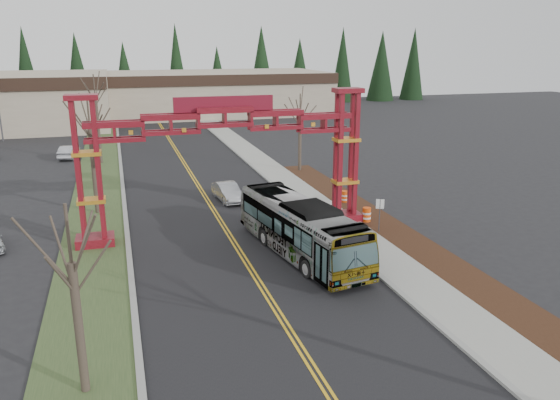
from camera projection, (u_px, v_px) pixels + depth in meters
name	position (u px, v px, depth m)	size (l,w,h in m)	color
road	(209.00, 203.00, 41.19)	(12.00, 110.00, 0.02)	black
lane_line_left	(208.00, 203.00, 41.15)	(0.12, 100.00, 0.01)	gold
lane_line_right	(211.00, 203.00, 41.21)	(0.12, 100.00, 0.01)	gold
curb_right	(287.00, 196.00, 42.87)	(0.30, 110.00, 0.15)	gray
sidewalk_right	(304.00, 194.00, 43.27)	(2.60, 110.00, 0.14)	gray
landscape_strip	(437.00, 260.00, 30.20)	(2.60, 50.00, 0.12)	black
grass_median	(98.00, 212.00, 38.96)	(4.00, 110.00, 0.08)	#304723
curb_left	(125.00, 209.00, 39.46)	(0.30, 110.00, 0.15)	gray
gateway_arch	(225.00, 140.00, 33.10)	(18.20, 1.60, 8.90)	#590B0F
retail_building_east	(212.00, 93.00, 93.57)	(38.00, 20.30, 7.00)	tan
conifer_treeline	(148.00, 72.00, 101.13)	(116.10, 5.60, 13.00)	black
transit_bus	(300.00, 228.00, 30.71)	(2.68, 11.44, 3.19)	#A0A3A8
silver_sedan	(228.00, 192.00, 41.66)	(1.45, 4.15, 1.37)	#A5A8AD
parked_car_far_a	(69.00, 152.00, 57.11)	(1.45, 4.15, 1.37)	#B4B5BC
bare_tree_median_near	(72.00, 264.00, 17.55)	(3.03, 3.03, 6.79)	#382D26
bare_tree_median_mid	(90.00, 127.00, 37.03)	(3.30, 3.30, 8.39)	#382D26
bare_tree_median_far	(95.00, 97.00, 53.12)	(3.27, 3.27, 8.77)	#382D26
bare_tree_right_far	(300.00, 117.00, 50.09)	(3.12, 3.12, 7.24)	#382D26
street_sign	(380.00, 209.00, 34.23)	(0.48, 0.25, 2.23)	#3F3F44
barrel_south	(367.00, 215.00, 36.50)	(0.57, 0.57, 1.06)	#EA4A0D
barrel_mid	(352.00, 207.00, 38.54)	(0.54, 0.54, 1.00)	#EA4A0D
barrel_north	(345.00, 197.00, 40.99)	(0.52, 0.52, 0.97)	#EA4A0D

